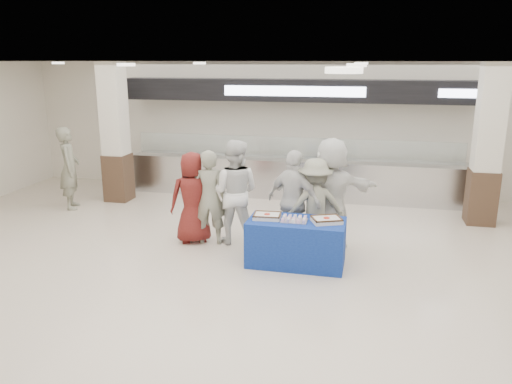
% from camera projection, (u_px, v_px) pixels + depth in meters
% --- Properties ---
extents(ground, '(14.00, 14.00, 0.00)m').
position_uv_depth(ground, '(238.00, 294.00, 7.10)').
color(ground, beige).
rests_on(ground, ground).
extents(serving_line, '(8.70, 0.85, 2.80)m').
position_uv_depth(serving_line, '(294.00, 150.00, 11.89)').
color(serving_line, silver).
rests_on(serving_line, ground).
extents(column_left, '(0.55, 0.55, 3.20)m').
position_uv_depth(column_left, '(115.00, 136.00, 11.51)').
color(column_left, '#3A271A').
rests_on(column_left, ground).
extents(column_right, '(0.55, 0.55, 3.20)m').
position_uv_depth(column_right, '(487.00, 149.00, 9.83)').
color(column_right, '#3A271A').
rests_on(column_right, ground).
extents(display_table, '(1.56, 0.80, 0.75)m').
position_uv_depth(display_table, '(296.00, 242.00, 8.06)').
color(display_table, navy).
rests_on(display_table, ground).
extents(sheet_cake_left, '(0.45, 0.36, 0.09)m').
position_uv_depth(sheet_cake_left, '(267.00, 216.00, 8.05)').
color(sheet_cake_left, silver).
rests_on(sheet_cake_left, display_table).
extents(sheet_cake_right, '(0.54, 0.49, 0.09)m').
position_uv_depth(sheet_cake_right, '(326.00, 220.00, 7.85)').
color(sheet_cake_right, silver).
rests_on(sheet_cake_right, display_table).
extents(cupcake_tray, '(0.41, 0.31, 0.07)m').
position_uv_depth(cupcake_tray, '(294.00, 219.00, 7.92)').
color(cupcake_tray, silver).
rests_on(cupcake_tray, display_table).
extents(civilian_maroon, '(0.96, 0.82, 1.67)m').
position_uv_depth(civilian_maroon, '(193.00, 198.00, 8.96)').
color(civilian_maroon, maroon).
rests_on(civilian_maroon, ground).
extents(soldier_a, '(0.69, 0.51, 1.72)m').
position_uv_depth(soldier_a, '(209.00, 197.00, 8.89)').
color(soldier_a, slate).
rests_on(soldier_a, ground).
extents(chef_tall, '(0.93, 0.73, 1.89)m').
position_uv_depth(chef_tall, '(234.00, 192.00, 8.92)').
color(chef_tall, white).
rests_on(chef_tall, ground).
extents(chef_short, '(1.12, 0.82, 1.77)m').
position_uv_depth(chef_short, '(294.00, 201.00, 8.56)').
color(chef_short, white).
rests_on(chef_short, ground).
extents(soldier_b, '(1.20, 0.93, 1.64)m').
position_uv_depth(soldier_b, '(315.00, 206.00, 8.50)').
color(soldier_b, slate).
rests_on(soldier_b, ground).
extents(civilian_white, '(1.91, 1.21, 1.97)m').
position_uv_depth(civilian_white, '(330.00, 193.00, 8.69)').
color(civilian_white, white).
rests_on(civilian_white, ground).
extents(soldier_bg, '(0.68, 0.79, 1.83)m').
position_uv_depth(soldier_bg, '(69.00, 168.00, 11.02)').
color(soldier_bg, slate).
rests_on(soldier_bg, ground).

